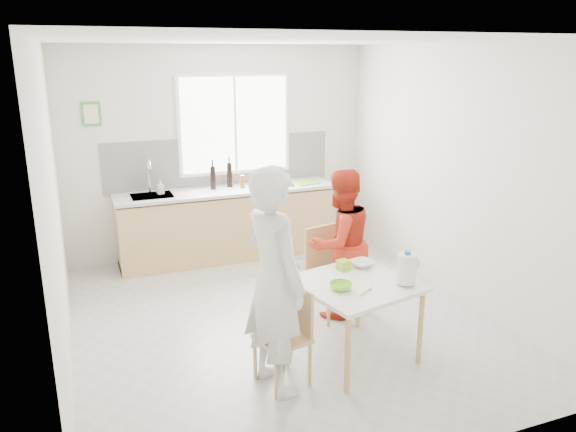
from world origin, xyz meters
The scene contains 21 objects.
ground centered at (0.00, 0.00, 0.00)m, with size 4.50×4.50×0.00m, color #B7B7B2.
room_shell centered at (0.00, 0.00, 1.64)m, with size 4.50×4.50×4.50m.
window centered at (0.20, 2.23, 1.70)m, with size 1.50×0.06×1.30m.
backsplash centered at (0.00, 2.24, 1.23)m, with size 3.00×0.02×0.65m, color white.
picture_frame centered at (-1.55, 2.23, 1.90)m, with size 0.22×0.03×0.28m.
kitchen_counter centered at (0.00, 1.95, 0.42)m, with size 2.84×0.64×1.37m.
dining_table centered at (0.33, -0.90, 0.63)m, with size 1.09×1.09×0.71m.
chair_left centered at (-0.34, -1.05, 0.44)m, with size 0.44×0.44×0.81m.
chair_far centered at (0.50, -0.02, 0.50)m, with size 0.50×0.50×0.91m.
person_white centered at (-0.47, -1.08, 0.91)m, with size 0.66×0.43×1.82m, color silver.
person_red centered at (0.59, -0.08, 0.76)m, with size 0.74×0.57×1.52m, color red.
bowl_green centered at (0.15, -0.99, 0.74)m, with size 0.19×0.19×0.06m, color #82D832.
bowl_white centered at (0.57, -0.59, 0.73)m, with size 0.21×0.21×0.05m, color white.
milk_jug centered at (0.71, -1.10, 0.86)m, with size 0.22×0.16×0.28m.
green_box centered at (0.37, -0.60, 0.75)m, with size 0.10×0.10×0.09m, color #98B92A.
spoon centered at (0.30, -1.13, 0.72)m, with size 0.01×0.01×0.16m, color #A5A5AA.
cutting_board centered at (1.05, 1.89, 0.93)m, with size 0.35×0.25×0.01m, color #6CBC2B.
wine_bottle_a centered at (0.06, 2.06, 1.08)m, with size 0.07×0.07×0.32m, color black.
wine_bottle_b centered at (-0.17, 2.01, 1.07)m, with size 0.07×0.07×0.30m, color black.
jar_amber centered at (0.20, 1.96, 1.00)m, with size 0.06×0.06×0.16m, color brown.
soap_bottle centered at (-0.84, 2.01, 1.00)m, with size 0.08×0.08×0.17m, color #999999.
Camera 1 is at (-1.82, -4.83, 2.60)m, focal length 35.00 mm.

